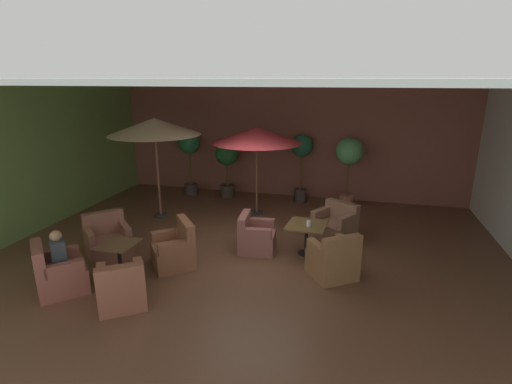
# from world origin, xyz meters

# --- Properties ---
(ground_plane) EXTENTS (10.51, 8.58, 0.02)m
(ground_plane) POSITION_xyz_m (0.00, 0.00, -0.01)
(ground_plane) COLOR brown
(wall_back_brick) EXTENTS (10.51, 0.08, 3.43)m
(wall_back_brick) POSITION_xyz_m (0.00, 4.25, 1.72)
(wall_back_brick) COLOR brown
(wall_back_brick) RESTS_ON ground_plane
(wall_left_accent) EXTENTS (0.08, 8.58, 3.43)m
(wall_left_accent) POSITION_xyz_m (-5.21, 0.00, 1.72)
(wall_left_accent) COLOR olive
(wall_left_accent) RESTS_ON ground_plane
(ceiling_slab) EXTENTS (10.51, 8.58, 0.06)m
(ceiling_slab) POSITION_xyz_m (0.00, 0.00, 3.46)
(ceiling_slab) COLOR silver
(ceiling_slab) RESTS_ON wall_back_brick
(cafe_table_front_left) EXTENTS (0.83, 0.83, 0.65)m
(cafe_table_front_left) POSITION_xyz_m (1.12, 0.20, 0.53)
(cafe_table_front_left) COLOR black
(cafe_table_front_left) RESTS_ON ground_plane
(armchair_front_left_north) EXTENTS (0.79, 0.79, 0.79)m
(armchair_front_left_north) POSITION_xyz_m (0.08, 0.10, 0.30)
(armchair_front_left_north) COLOR brown
(armchair_front_left_north) RESTS_ON ground_plane
(armchair_front_left_east) EXTENTS (1.01, 1.01, 0.89)m
(armchair_front_left_east) POSITION_xyz_m (1.73, -0.66, 0.33)
(armchair_front_left_east) COLOR brown
(armchair_front_left_east) RESTS_ON ground_plane
(armchair_front_left_south) EXTENTS (1.09, 1.07, 0.82)m
(armchair_front_left_south) POSITION_xyz_m (1.65, 1.11, 0.31)
(armchair_front_left_south) COLOR brown
(armchair_front_left_south) RESTS_ON ground_plane
(cafe_table_front_right) EXTENTS (0.63, 0.63, 0.65)m
(cafe_table_front_right) POSITION_xyz_m (-2.04, -1.58, 0.48)
(cafe_table_front_right) COLOR black
(cafe_table_front_right) RESTS_ON ground_plane
(armchair_front_right_north) EXTENTS (1.06, 1.06, 0.89)m
(armchair_front_right_north) POSITION_xyz_m (-1.26, -0.95, 0.32)
(armchair_front_right_north) COLOR brown
(armchair_front_right_north) RESTS_ON ground_plane
(armchair_front_right_east) EXTENTS (1.13, 1.13, 0.86)m
(armchair_front_right_east) POSITION_xyz_m (-2.78, -0.89, 0.31)
(armchair_front_right_east) COLOR brown
(armchair_front_right_east) RESTS_ON ground_plane
(armchair_front_right_south) EXTENTS (1.08, 1.08, 0.89)m
(armchair_front_right_south) POSITION_xyz_m (-2.74, -2.30, 0.32)
(armchair_front_right_south) COLOR brown
(armchair_front_right_south) RESTS_ON ground_plane
(armchair_front_right_west) EXTENTS (1.03, 1.05, 0.80)m
(armchair_front_right_west) POSITION_xyz_m (-1.47, -2.41, 0.30)
(armchair_front_right_west) COLOR brown
(armchair_front_right_west) RESTS_ON ground_plane
(patio_umbrella_tall_red) EXTENTS (2.29, 2.29, 2.31)m
(patio_umbrella_tall_red) POSITION_xyz_m (-0.47, 2.30, 2.10)
(patio_umbrella_tall_red) COLOR #2D2D2D
(patio_umbrella_tall_red) RESTS_ON ground_plane
(patio_umbrella_center_beige) EXTENTS (2.28, 2.28, 2.56)m
(patio_umbrella_center_beige) POSITION_xyz_m (-2.85, 1.45, 2.34)
(patio_umbrella_center_beige) COLOR #2D2D2D
(patio_umbrella_center_beige) RESTS_ON ground_plane
(potted_tree_left_corner) EXTENTS (0.74, 0.74, 1.99)m
(potted_tree_left_corner) POSITION_xyz_m (1.83, 3.31, 1.43)
(potted_tree_left_corner) COLOR #A2604A
(potted_tree_left_corner) RESTS_ON ground_plane
(potted_tree_mid_left) EXTENTS (0.64, 0.64, 1.94)m
(potted_tree_mid_left) POSITION_xyz_m (-2.89, 3.51, 1.35)
(potted_tree_mid_left) COLOR #3B2F31
(potted_tree_mid_left) RESTS_ON ground_plane
(potted_tree_mid_right) EXTENTS (0.69, 0.69, 1.69)m
(potted_tree_mid_right) POSITION_xyz_m (-1.72, 3.59, 1.14)
(potted_tree_mid_right) COLOR #3D342B
(potted_tree_mid_right) RESTS_ON ground_plane
(potted_tree_right_corner) EXTENTS (0.64, 0.64, 1.97)m
(potted_tree_right_corner) POSITION_xyz_m (0.50, 3.71, 1.42)
(potted_tree_right_corner) COLOR #3E3636
(potted_tree_right_corner) RESTS_ON ground_plane
(patron_blue_shirt) EXTENTS (0.40, 0.39, 0.66)m
(patron_blue_shirt) POSITION_xyz_m (-2.71, -2.27, 0.73)
(patron_blue_shirt) COLOR #363D41
(patron_blue_shirt) RESTS_ON ground_plane
(iced_drink_cup) EXTENTS (0.08, 0.08, 0.11)m
(iced_drink_cup) POSITION_xyz_m (1.17, 0.10, 0.70)
(iced_drink_cup) COLOR white
(iced_drink_cup) RESTS_ON cafe_table_front_left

